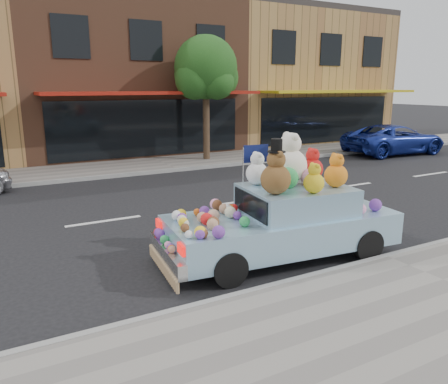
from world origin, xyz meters
TOP-DOWN VIEW (x-y plane):
  - ground at (0.00, 0.00)m, footprint 120.00×120.00m
  - far_sidewalk at (0.00, 6.50)m, footprint 60.00×3.00m
  - near_kerb at (0.00, -5.00)m, footprint 60.00×0.12m
  - far_kerb at (0.00, 5.00)m, footprint 60.00×0.12m
  - storefront_mid at (0.00, 11.97)m, footprint 10.00×9.80m
  - storefront_right at (10.00, 11.97)m, footprint 10.00×9.80m
  - street_tree at (2.03, 6.55)m, footprint 3.00×2.70m
  - car_blue at (10.80, 4.13)m, footprint 5.19×2.67m
  - art_car at (-1.55, -3.86)m, footprint 4.63×2.18m

SIDE VIEW (x-z plane):
  - ground at x=0.00m, z-range 0.00..0.00m
  - far_sidewalk at x=0.00m, z-range 0.00..0.12m
  - near_kerb at x=0.00m, z-range 0.00..0.13m
  - far_kerb at x=0.00m, z-range 0.00..0.13m
  - car_blue at x=10.80m, z-range 0.00..1.40m
  - art_car at x=-1.55m, z-range -0.35..1.98m
  - storefront_mid at x=0.00m, z-range -0.01..7.29m
  - storefront_right at x=10.00m, z-range -0.01..7.29m
  - street_tree at x=2.03m, z-range 1.08..6.30m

